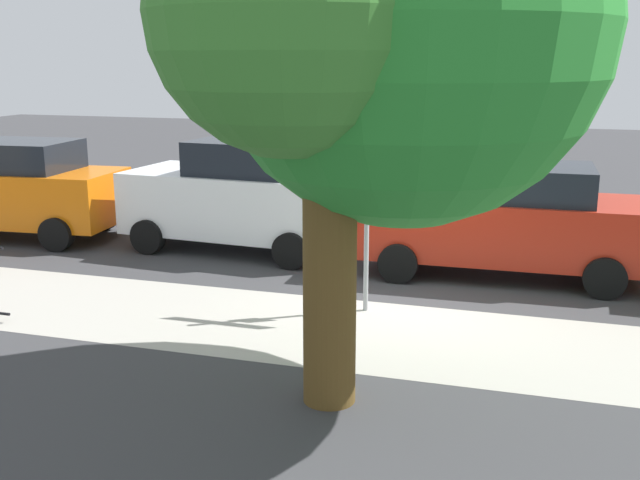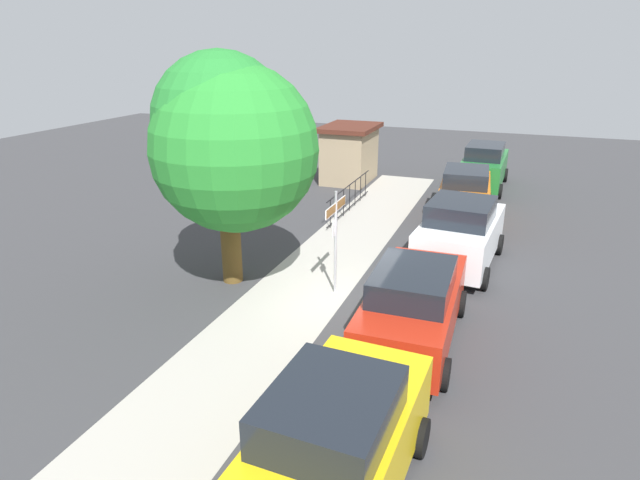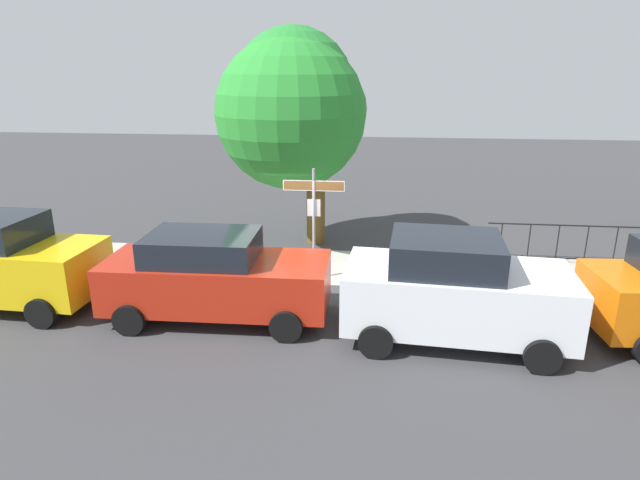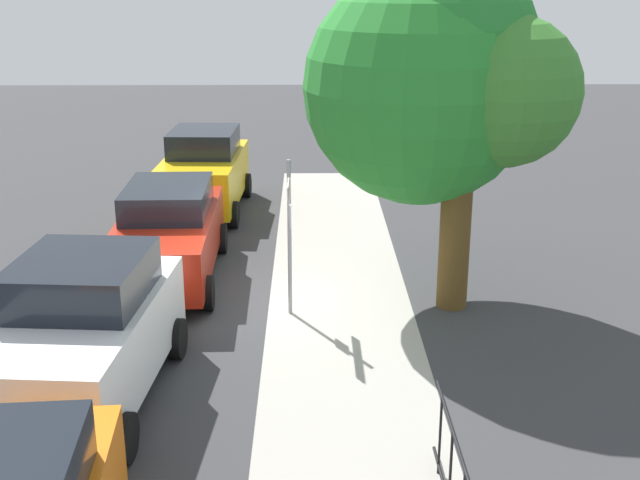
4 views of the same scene
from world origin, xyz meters
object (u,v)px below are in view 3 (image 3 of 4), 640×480
street_sign (314,205)px  car_yellow (3,262)px  car_red (215,276)px  shade_tree (296,106)px  car_white (454,290)px

street_sign → car_yellow: street_sign is taller
car_red → street_sign: bearing=52.6°
shade_tree → car_red: bearing=-101.1°
car_yellow → shade_tree: bearing=42.4°
shade_tree → car_white: 7.28m
street_sign → car_red: size_ratio=0.60×
car_yellow → car_red: size_ratio=0.90×
shade_tree → car_yellow: shade_tree is taller
car_red → car_yellow: bearing=177.3°
car_white → street_sign: bearing=141.3°
car_red → shade_tree: bearing=77.7°
car_yellow → car_red: (4.79, -0.12, -0.08)m
street_sign → shade_tree: (-0.79, 2.57, 2.15)m
shade_tree → car_red: size_ratio=1.33×
shade_tree → car_white: shade_tree is taller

